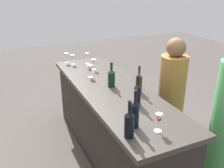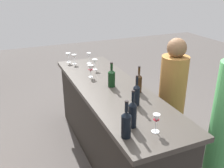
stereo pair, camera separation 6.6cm
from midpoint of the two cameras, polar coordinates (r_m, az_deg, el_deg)
The scene contains 14 objects.
ground_plane at distance 3.40m, azimuth -0.58°, elevation -15.33°, with size 12.00×12.00×0.00m, color #4C4744.
bar_counter at distance 3.14m, azimuth -0.61°, elevation -8.61°, with size 2.44×0.73×0.93m.
wine_bottle_leftmost_near_black at distance 2.01m, azimuth 2.93°, elevation -8.83°, with size 0.08×0.08×0.32m.
wine_bottle_second_left_near_black at distance 2.14m, azimuth 4.26°, elevation -6.52°, with size 0.07×0.07×0.34m.
wine_bottle_center_near_black at distance 2.51m, azimuth 4.97°, elevation -2.19°, with size 0.07×0.07×0.31m.
wine_bottle_second_right_amber_brown at distance 2.79m, azimuth 5.36°, elevation 0.39°, with size 0.07×0.07×0.30m.
wine_bottle_rightmost_dark_green at distance 2.93m, azimuth -0.77°, elevation 1.47°, with size 0.08×0.08×0.29m.
wine_glass_near_left at distance 3.75m, azimuth -6.09°, elevation 6.26°, with size 0.07×0.07×0.16m.
wine_glass_near_center at distance 3.48m, azimuth -4.70°, elevation 4.91°, with size 0.07×0.07×0.15m.
wine_glass_near_right at distance 2.11m, azimuth 9.56°, elevation -7.76°, with size 0.07×0.07×0.16m.
wine_glass_far_left at distance 3.22m, azimuth -5.59°, elevation 3.35°, with size 0.07×0.07×0.16m.
wine_glass_far_center at distance 3.75m, azimuth -9.36°, elevation 5.86°, with size 0.07×0.07×0.14m.
wine_glass_far_right at distance 3.83m, azimuth -10.68°, elevation 6.23°, with size 0.07×0.07×0.15m.
person_center_guest at distance 3.27m, azimuth 12.50°, elevation -3.43°, with size 0.34×0.34×1.47m.
Camera 1 is at (-2.43, 1.12, 2.10)m, focal length 40.75 mm.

